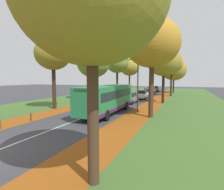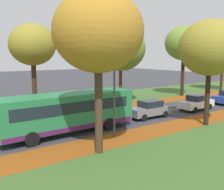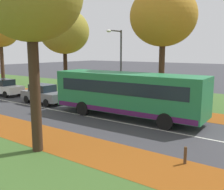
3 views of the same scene
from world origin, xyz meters
TOP-DOWN VIEW (x-y plane):
  - leaf_litter_left at (-4.60, 14.00)m, footprint 2.80×60.00m
  - grass_verge_right at (9.20, 20.00)m, footprint 12.00×90.00m
  - leaf_litter_right at (4.60, 14.00)m, footprint 2.80×60.00m
  - road_centre_line at (0.00, 20.00)m, footprint 0.12×80.00m
  - tree_right_near at (5.98, 11.14)m, footprint 5.14×5.14m
  - tree_right_mid at (5.88, 21.79)m, footprint 4.99×4.99m
  - tree_right_far at (6.20, 33.65)m, footprint 4.58×4.58m
  - bollard_fourth at (-3.56, 5.58)m, footprint 0.12×0.12m
  - streetlamp_right at (3.67, 13.70)m, footprint 1.89×0.28m
  - bus at (1.33, 11.39)m, footprint 2.88×10.47m
  - car_grey_lead at (1.23, 19.75)m, footprint 1.86×4.24m
  - car_white_following at (1.61, 26.18)m, footprint 1.89×4.25m

SIDE VIEW (x-z plane):
  - road_centre_line at x=0.00m, z-range 0.00..0.01m
  - grass_verge_right at x=9.20m, z-range 0.00..0.01m
  - leaf_litter_left at x=-4.60m, z-range 0.01..0.01m
  - leaf_litter_right at x=4.60m, z-range 0.01..0.01m
  - bollard_fourth at x=-3.56m, z-range 0.00..0.71m
  - car_grey_lead at x=1.23m, z-range 0.00..1.62m
  - car_white_following at x=1.61m, z-range 0.00..1.62m
  - bus at x=1.33m, z-range 0.21..3.19m
  - streetlamp_right at x=3.67m, z-range 0.74..6.74m
  - tree_right_mid at x=5.88m, z-range 2.03..10.63m
  - tree_right_far at x=6.20m, z-range 2.38..11.39m
  - tree_right_near at x=5.98m, z-range 2.34..11.71m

